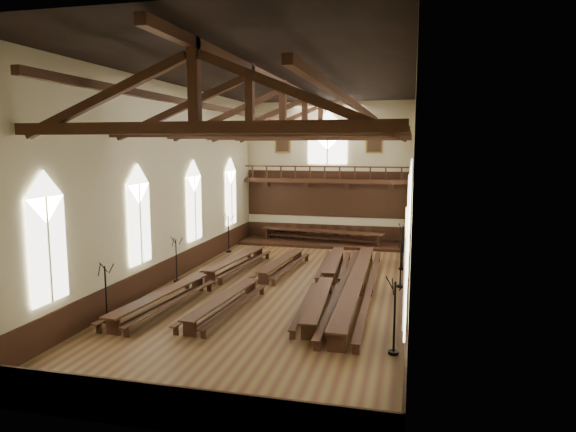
# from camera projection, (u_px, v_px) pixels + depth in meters

# --- Properties ---
(ground) EXTENTS (26.00, 26.00, 0.00)m
(ground) POSITION_uv_depth(u_px,v_px,m) (283.00, 288.00, 25.04)
(ground) COLOR brown
(ground) RESTS_ON ground
(room_walls) EXTENTS (26.00, 26.00, 26.00)m
(room_walls) POSITION_uv_depth(u_px,v_px,m) (283.00, 155.00, 24.16)
(room_walls) COLOR beige
(room_walls) RESTS_ON ground
(wainscot_band) EXTENTS (12.00, 26.00, 1.20)m
(wainscot_band) POSITION_uv_depth(u_px,v_px,m) (283.00, 276.00, 24.96)
(wainscot_band) COLOR black
(wainscot_band) RESTS_ON ground
(side_windows) EXTENTS (11.85, 19.80, 4.50)m
(side_windows) POSITION_uv_depth(u_px,v_px,m) (283.00, 212.00, 24.53)
(side_windows) COLOR white
(side_windows) RESTS_ON room_walls
(end_window) EXTENTS (2.80, 0.12, 3.80)m
(end_window) POSITION_uv_depth(u_px,v_px,m) (327.00, 141.00, 36.47)
(end_window) COLOR white
(end_window) RESTS_ON room_walls
(minstrels_gallery) EXTENTS (11.80, 1.24, 3.70)m
(minstrels_gallery) POSITION_uv_depth(u_px,v_px,m) (326.00, 188.00, 36.70)
(minstrels_gallery) COLOR #391C12
(minstrels_gallery) RESTS_ON room_walls
(portraits) EXTENTS (7.75, 0.09, 1.45)m
(portraits) POSITION_uv_depth(u_px,v_px,m) (327.00, 143.00, 36.49)
(portraits) COLOR brown
(portraits) RESTS_ON room_walls
(roof_trusses) EXTENTS (11.70, 25.70, 2.80)m
(roof_trusses) POSITION_uv_depth(u_px,v_px,m) (283.00, 117.00, 23.92)
(roof_trusses) COLOR #391C12
(roof_trusses) RESTS_ON room_walls
(refectory_row_a) EXTENTS (2.19, 14.40, 0.74)m
(refectory_row_a) POSITION_uv_depth(u_px,v_px,m) (204.00, 276.00, 25.14)
(refectory_row_a) COLOR #391C12
(refectory_row_a) RESTS_ON ground
(refectory_row_b) EXTENTS (1.89, 13.84, 0.68)m
(refectory_row_b) POSITION_uv_depth(u_px,v_px,m) (257.00, 279.00, 24.80)
(refectory_row_b) COLOR #391C12
(refectory_row_b) RESTS_ON ground
(refectory_row_c) EXTENTS (1.82, 14.00, 0.70)m
(refectory_row_c) POSITION_uv_depth(u_px,v_px,m) (327.00, 279.00, 24.78)
(refectory_row_c) COLOR #391C12
(refectory_row_c) RESTS_ON ground
(refectory_row_d) EXTENTS (1.73, 14.86, 0.80)m
(refectory_row_d) POSITION_uv_depth(u_px,v_px,m) (356.00, 282.00, 24.00)
(refectory_row_d) COLOR #391C12
(refectory_row_d) RESTS_ON ground
(dais) EXTENTS (11.40, 2.95, 0.20)m
(dais) POSITION_uv_depth(u_px,v_px,m) (321.00, 243.00, 36.03)
(dais) COLOR black
(dais) RESTS_ON ground
(high_table) EXTENTS (8.84, 2.17, 0.82)m
(high_table) POSITION_uv_depth(u_px,v_px,m) (321.00, 232.00, 35.92)
(high_table) COLOR #391C12
(high_table) RESTS_ON dais
(high_chairs) EXTENTS (6.76, 0.47, 1.04)m
(high_chairs) POSITION_uv_depth(u_px,v_px,m) (323.00, 232.00, 36.76)
(high_chairs) COLOR #391C12
(high_chairs) RESTS_ON dais
(candelabrum_left_near) EXTENTS (0.70, 0.71, 2.38)m
(candelabrum_left_near) POSITION_uv_depth(u_px,v_px,m) (106.00, 304.00, 20.13)
(candelabrum_left_near) COLOR black
(candelabrum_left_near) RESTS_ON ground
(candelabrum_left_mid) EXTENTS (0.71, 0.66, 2.34)m
(candelabrum_left_mid) POSITION_uv_depth(u_px,v_px,m) (177.00, 268.00, 26.08)
(candelabrum_left_mid) COLOR black
(candelabrum_left_mid) RESTS_ON ground
(candelabrum_left_far) EXTENTS (0.74, 0.75, 2.53)m
(candelabrum_left_far) POSITION_uv_depth(u_px,v_px,m) (229.00, 241.00, 33.40)
(candelabrum_left_far) COLOR black
(candelabrum_left_far) RESTS_ON ground
(candelabrum_right_near) EXTENTS (0.78, 0.78, 2.63)m
(candelabrum_right_near) POSITION_uv_depth(u_px,v_px,m) (394.00, 331.00, 17.00)
(candelabrum_right_near) COLOR black
(candelabrum_right_near) RESTS_ON ground
(candelabrum_right_mid) EXTENTS (0.69, 0.74, 2.43)m
(candelabrum_right_mid) POSITION_uv_depth(u_px,v_px,m) (400.00, 273.00, 25.08)
(candelabrum_right_mid) COLOR black
(candelabrum_right_mid) RESTS_ON ground
(candelabrum_right_far) EXTENTS (0.71, 0.81, 2.62)m
(candelabrum_right_far) POSITION_uv_depth(u_px,v_px,m) (402.00, 256.00, 28.68)
(candelabrum_right_far) COLOR black
(candelabrum_right_far) RESTS_ON ground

